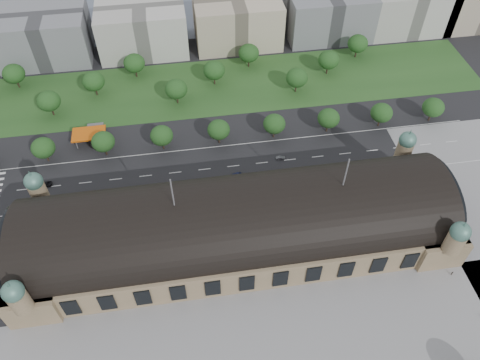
{
  "coord_description": "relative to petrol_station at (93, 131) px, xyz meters",
  "views": [
    {
      "loc": [
        -13.74,
        -94.42,
        140.01
      ],
      "look_at": [
        3.63,
        17.5,
        14.0
      ],
      "focal_mm": 35.0,
      "sensor_mm": 36.0,
      "label": 1
    }
  ],
  "objects": [
    {
      "name": "ground",
      "position": [
        53.91,
        -65.28,
        -2.95
      ],
      "size": [
        900.0,
        900.0,
        0.0
      ],
      "primitive_type": "plane",
      "color": "black",
      "rests_on": "ground"
    },
    {
      "name": "station",
      "position": [
        53.91,
        -65.28,
        7.33
      ],
      "size": [
        150.0,
        48.4,
        44.3
      ],
      "color": "#957C5C",
      "rests_on": "ground"
    },
    {
      "name": "plaza_south",
      "position": [
        63.91,
        -109.28,
        -2.95
      ],
      "size": [
        190.0,
        48.0,
        0.12
      ],
      "primitive_type": "cube",
      "color": "gray",
      "rests_on": "ground"
    },
    {
      "name": "road_slab",
      "position": [
        33.91,
        -27.28,
        -2.95
      ],
      "size": [
        260.0,
        26.0,
        0.1
      ],
      "primitive_type": "cube",
      "color": "black",
      "rests_on": "ground"
    },
    {
      "name": "grass_belt",
      "position": [
        38.91,
        27.72,
        -2.95
      ],
      "size": [
        300.0,
        45.0,
        0.1
      ],
      "primitive_type": "cube",
      "color": "#234A1D",
      "rests_on": "ground"
    },
    {
      "name": "petrol_station",
      "position": [
        0.0,
        0.0,
        0.0
      ],
      "size": [
        14.0,
        13.0,
        5.05
      ],
      "color": "#CB550B",
      "rests_on": "ground"
    },
    {
      "name": "office_2",
      "position": [
        -26.09,
        67.72,
        9.05
      ],
      "size": [
        45.0,
        32.0,
        24.0
      ],
      "primitive_type": "cube",
      "color": "slate",
      "rests_on": "ground"
    },
    {
      "name": "office_3",
      "position": [
        23.91,
        67.72,
        9.05
      ],
      "size": [
        45.0,
        32.0,
        24.0
      ],
      "primitive_type": "cube",
      "color": "beige",
      "rests_on": "ground"
    },
    {
      "name": "office_4",
      "position": [
        73.91,
        67.72,
        9.05
      ],
      "size": [
        45.0,
        32.0,
        24.0
      ],
      "primitive_type": "cube",
      "color": "#C4B59A",
      "rests_on": "ground"
    },
    {
      "name": "office_5",
      "position": [
        123.91,
        67.72,
        9.05
      ],
      "size": [
        45.0,
        32.0,
        24.0
      ],
      "primitive_type": "cube",
      "color": "slate",
      "rests_on": "ground"
    },
    {
      "name": "office_6",
      "position": [
        168.91,
        67.72,
        9.05
      ],
      "size": [
        45.0,
        32.0,
        24.0
      ],
      "primitive_type": "cube",
      "color": "beige",
      "rests_on": "ground"
    },
    {
      "name": "office_7",
      "position": [
        208.91,
        67.72,
        9.05
      ],
      "size": [
        45.0,
        32.0,
        24.0
      ],
      "primitive_type": "cube",
      "color": "#C4B59A",
      "rests_on": "ground"
    },
    {
      "name": "tree_row_2",
      "position": [
        -18.09,
        -12.28,
        4.48
      ],
      "size": [
        9.6,
        9.6,
        11.52
      ],
      "color": "#2D2116",
      "rests_on": "ground"
    },
    {
      "name": "tree_row_3",
      "position": [
        5.91,
        -12.28,
        4.48
      ],
      "size": [
        9.6,
        9.6,
        11.52
      ],
      "color": "#2D2116",
      "rests_on": "ground"
    },
    {
      "name": "tree_row_4",
      "position": [
        29.91,
        -12.28,
        4.48
      ],
      "size": [
        9.6,
        9.6,
        11.52
      ],
      "color": "#2D2116",
      "rests_on": "ground"
    },
    {
      "name": "tree_row_5",
      "position": [
        53.91,
        -12.28,
        4.48
      ],
      "size": [
        9.6,
        9.6,
        11.52
      ],
      "color": "#2D2116",
      "rests_on": "ground"
    },
    {
      "name": "tree_row_6",
      "position": [
        77.91,
        -12.28,
        4.48
      ],
      "size": [
        9.6,
        9.6,
        11.52
      ],
      "color": "#2D2116",
      "rests_on": "ground"
    },
    {
      "name": "tree_row_7",
      "position": [
        101.91,
        -12.28,
        4.48
      ],
      "size": [
        9.6,
        9.6,
        11.52
      ],
      "color": "#2D2116",
      "rests_on": "ground"
    },
    {
      "name": "tree_row_8",
      "position": [
        125.91,
        -12.28,
        4.48
      ],
      "size": [
        9.6,
        9.6,
        11.52
      ],
      "color": "#2D2116",
      "rests_on": "ground"
    },
    {
      "name": "tree_row_9",
      "position": [
        149.91,
        -12.28,
        4.48
      ],
      "size": [
        9.6,
        9.6,
        11.52
      ],
      "color": "#2D2116",
      "rests_on": "ground"
    },
    {
      "name": "tree_belt_2",
      "position": [
        -38.09,
        41.72,
        5.1
      ],
      "size": [
        10.4,
        10.4,
        12.48
      ],
      "color": "#2D2116",
      "rests_on": "ground"
    },
    {
      "name": "tree_belt_3",
      "position": [
        -19.09,
        17.72,
        5.1
      ],
      "size": [
        10.4,
        10.4,
        12.48
      ],
      "color": "#2D2116",
      "rests_on": "ground"
    },
    {
      "name": "tree_belt_4",
      "position": [
        -0.09,
        29.72,
        5.1
      ],
      "size": [
        10.4,
        10.4,
        12.48
      ],
      "color": "#2D2116",
      "rests_on": "ground"
    },
    {
      "name": "tree_belt_5",
      "position": [
        18.91,
        41.72,
        5.1
      ],
      "size": [
        10.4,
        10.4,
        12.48
      ],
      "color": "#2D2116",
      "rests_on": "ground"
    },
    {
      "name": "tree_belt_6",
      "position": [
        37.91,
        17.72,
        5.1
      ],
      "size": [
        10.4,
        10.4,
        12.48
      ],
      "color": "#2D2116",
      "rests_on": "ground"
    },
    {
      "name": "tree_belt_7",
      "position": [
        56.91,
        29.72,
        5.1
      ],
      "size": [
        10.4,
        10.4,
        12.48
      ],
      "color": "#2D2116",
      "rests_on": "ground"
    },
    {
      "name": "tree_belt_8",
      "position": [
        75.91,
        41.72,
        5.1
      ],
      "size": [
        10.4,
        10.4,
        12.48
      ],
      "color": "#2D2116",
      "rests_on": "ground"
    },
    {
      "name": "tree_belt_9",
      "position": [
        94.91,
        17.72,
        5.1
      ],
      "size": [
        10.4,
        10.4,
        12.48
      ],
      "color": "#2D2116",
      "rests_on": "ground"
    },
    {
      "name": "tree_belt_10",
      "position": [
        113.91,
        29.72,
        5.1
      ],
      "size": [
        10.4,
        10.4,
        12.48
      ],
      "color": "#2D2116",
      "rests_on": "ground"
    },
    {
      "name": "tree_belt_11",
      "position": [
        132.91,
        41.72,
        5.1
      ],
      "size": [
        10.4,
        10.4,
        12.48
      ],
      "color": "#2D2116",
      "rests_on": "ground"
    },
    {
      "name": "traffic_car_2",
      "position": [
        -17.78,
        -26.35,
        -2.18
      ],
      "size": [
        5.52,
        2.55,
        1.53
      ],
      "primitive_type": "imported",
      "rotation": [
        0.0,
        0.0,
        -1.57
      ],
      "color": "black",
      "rests_on": "ground"
    },
    {
      "name": "traffic_car_4",
      "position": [
        58.51,
        -32.58,
        -2.28
      ],
      "size": [
        4.06,
        1.87,
        1.35
      ],
      "primitive_type": "imported",
      "rotation": [
        0.0,
        0.0,
        -1.5
      ],
      "color": "#1A224B",
      "rests_on": "ground"
    },
    {
      "name": "traffic_car_5",
      "position": [
        78.07,
        -26.16,
        -2.31
      ],
      "size": [
        3.9,
        1.47,
        1.27
      ],
      "primitive_type": "imported",
      "rotation": [
        0.0,
        0.0,
        1.54
      ],
      "color": "#58595F",
      "rests_on": "ground"
    },
    {
      "name": "parked_car_0",
      "position": [
        -14.62,
        -44.28,
        -2.2
      ],
      "size": [
        4.83,
        3.26,
        1.51
      ],
      "primitive_type": "imported",
      "rotation": [
        0.0,
        0.0,
        -1.17
      ],
      "color": "black",
      "rests_on": "ground"
    },
    {
      "name": "parked_car_1",
      "position": [
        -21.93,
        -40.28,
        -2.27
      ],
      "size": [
        5.35,
        4.58,
        1.36
      ],
      "primitive_type": "imported",
      "rotation": [
        0.0,
        0.0,
        -0.99
      ],
      "color": "maroon",
      "rests_on": "ground"
    },
    {
      "name": "parked_car_2",
      "position": [
        -12.9,
        -40.28,
        -2.27
      ],
      "size": [
        5.0,
        4.03,
        1.36
      ],
      "primitive_type": "imported",
      "rotation": [
        0.0,
        0.0,
        -1.03
      ],
      "color": "#1A234B",
      "rests_on": "ground"
    },
    {
      "name": "parked_car_3",
      "position": [
        6.64,
        -44.28,
        -2.19
      ],
      "size": [
        4.78,
        3.68,
        1.52
      ],
      "primitive_type": "imported",
      "rotation": [
        0.0,
        0.0,
        -1.08
      ],
      "color": "#54565B",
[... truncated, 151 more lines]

